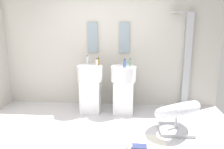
{
  "coord_description": "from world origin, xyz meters",
  "views": [
    {
      "loc": [
        0.43,
        -3.38,
        1.92
      ],
      "look_at": [
        0.15,
        0.55,
        0.95
      ],
      "focal_mm": 36.92,
      "sensor_mm": 36.0,
      "label": 1
    }
  ],
  "objects": [
    {
      "name": "shower_column",
      "position": [
        1.67,
        1.53,
        1.08
      ],
      "size": [
        0.49,
        0.24,
        2.05
      ],
      "color": "#B7BABF",
      "rests_on": "ground_plane"
    },
    {
      "name": "pedestal_sink_right",
      "position": [
        0.34,
        1.14,
        0.55
      ],
      "size": [
        0.51,
        0.51,
        1.08
      ],
      "color": "white",
      "rests_on": "ground_plane"
    },
    {
      "name": "soap_bottle_black",
      "position": [
        0.36,
        1.01,
        1.06
      ],
      "size": [
        0.05,
        0.05,
        0.17
      ],
      "color": "black",
      "rests_on": "pedestal_sink_right"
    },
    {
      "name": "coffee_mug",
      "position": [
        0.47,
        -0.25,
        0.06
      ],
      "size": [
        0.08,
        0.08,
        0.1
      ],
      "primitive_type": "cylinder",
      "color": "white",
      "rests_on": "area_rug"
    },
    {
      "name": "soap_bottle_green",
      "position": [
        0.47,
        1.09,
        1.06
      ],
      "size": [
        0.04,
        0.04,
        0.16
      ],
      "color": "#59996B",
      "rests_on": "pedestal_sink_right"
    },
    {
      "name": "pedestal_sink_left",
      "position": [
        -0.34,
        1.14,
        0.55
      ],
      "size": [
        0.51,
        0.51,
        1.08
      ],
      "color": "white",
      "rests_on": "ground_plane"
    },
    {
      "name": "soap_bottle_clear",
      "position": [
        -0.42,
        1.29,
        1.07
      ],
      "size": [
        0.04,
        0.04,
        0.18
      ],
      "color": "silver",
      "rests_on": "pedestal_sink_left"
    },
    {
      "name": "ground_plane",
      "position": [
        0.0,
        0.0,
        -0.02
      ],
      "size": [
        4.8,
        3.6,
        0.04
      ],
      "primitive_type": "cube",
      "color": "silver"
    },
    {
      "name": "soap_bottle_white",
      "position": [
        -0.2,
        1.17,
        1.05
      ],
      "size": [
        0.04,
        0.04,
        0.14
      ],
      "color": "white",
      "rests_on": "pedestal_sink_left"
    },
    {
      "name": "soap_bottle_amber",
      "position": [
        -0.17,
        1.21,
        1.05
      ],
      "size": [
        0.04,
        0.04,
        0.16
      ],
      "color": "#C68C38",
      "rests_on": "pedestal_sink_left"
    },
    {
      "name": "magazine_navy",
      "position": [
        0.61,
        -0.22,
        0.02
      ],
      "size": [
        0.25,
        0.14,
        0.02
      ],
      "primitive_type": "cube",
      "rotation": [
        0.0,
        0.0,
        -0.01
      ],
      "color": "navy",
      "rests_on": "area_rug"
    },
    {
      "name": "lounge_chair",
      "position": [
        1.27,
        0.35,
        0.35
      ],
      "size": [
        1.09,
        1.09,
        0.65
      ],
      "color": "#B7BABF",
      "rests_on": "ground_plane"
    },
    {
      "name": "rear_partition",
      "position": [
        0.0,
        1.65,
        1.3
      ],
      "size": [
        4.8,
        0.1,
        2.6
      ],
      "primitive_type": "cube",
      "color": "beige",
      "rests_on": "ground_plane"
    },
    {
      "name": "area_rug",
      "position": [
        0.5,
        -0.15,
        0.01
      ],
      "size": [
        1.1,
        0.65,
        0.01
      ],
      "primitive_type": "cube",
      "color": "white",
      "rests_on": "ground_plane"
    },
    {
      "name": "soap_bottle_blue",
      "position": [
        0.37,
        1.0,
        1.06
      ],
      "size": [
        0.05,
        0.05,
        0.17
      ],
      "color": "#4C72B7",
      "rests_on": "pedestal_sink_right"
    },
    {
      "name": "vanity_mirror_right",
      "position": [
        0.34,
        1.58,
        1.51
      ],
      "size": [
        0.22,
        0.03,
        0.65
      ],
      "primitive_type": "cube",
      "color": "#8C9EA8"
    },
    {
      "name": "vanity_mirror_left",
      "position": [
        -0.34,
        1.58,
        1.51
      ],
      "size": [
        0.22,
        0.03,
        0.65
      ],
      "primitive_type": "cube",
      "color": "#8C9EA8"
    }
  ]
}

